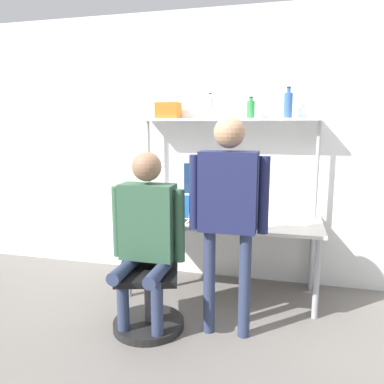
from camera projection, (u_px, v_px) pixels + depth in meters
ground_plane at (214, 310)px, 3.25m from camera, size 12.00×12.00×0.00m
wall_back at (231, 149)px, 3.78m from camera, size 8.00×0.06×2.70m
desk at (223, 226)px, 3.51m from camera, size 1.78×0.76×0.72m
shelf_unit at (229, 144)px, 3.61m from camera, size 1.69×0.25×1.65m
monitor at (213, 185)px, 3.71m from camera, size 0.62×0.19×0.50m
laptop at (176, 213)px, 3.46m from camera, size 0.28×0.25×0.24m
cell_phone at (197, 222)px, 3.36m from camera, size 0.07×0.15×0.01m
office_chair at (148, 291)px, 2.96m from camera, size 0.57×0.57×0.93m
person_seated at (146, 227)px, 2.83m from camera, size 0.58×0.47×1.39m
person_standing at (228, 200)px, 2.71m from camera, size 0.58×0.22×1.65m
bottle_clear at (210, 107)px, 3.60m from camera, size 0.06×0.06×0.24m
bottle_green at (251, 109)px, 3.51m from camera, size 0.08×0.08×0.20m
bottle_blue at (288, 105)px, 3.42m from camera, size 0.08×0.08×0.28m
storage_box at (168, 111)px, 3.71m from camera, size 0.23×0.17×0.16m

